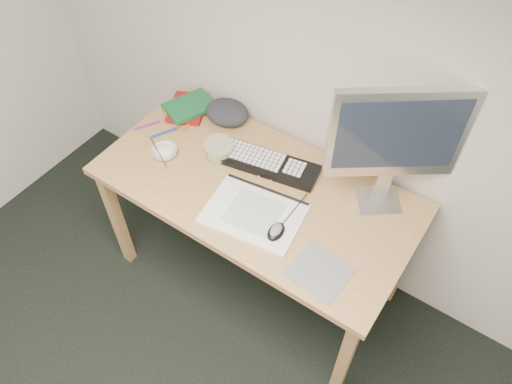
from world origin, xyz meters
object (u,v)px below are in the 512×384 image
sketchpad (254,213)px  monitor (396,138)px  desk (256,199)px  keyboard (266,163)px  rice_bowl (165,152)px

sketchpad → monitor: monitor is taller
desk → sketchpad: (0.08, -0.13, 0.09)m
keyboard → rice_bowl: 0.47m
desk → keyboard: (-0.03, 0.13, 0.10)m
keyboard → sketchpad: bearing=-77.8°
rice_bowl → keyboard: bearing=26.4°
keyboard → rice_bowl: (-0.42, -0.21, 0.00)m
desk → rice_bowl: rice_bowl is taller
desk → sketchpad: size_ratio=3.54×
monitor → rice_bowl: (-0.92, -0.30, -0.35)m
keyboard → monitor: monitor is taller
keyboard → rice_bowl: rice_bowl is taller
desk → keyboard: bearing=103.1°
desk → rice_bowl: bearing=-170.2°
keyboard → desk: bearing=-87.7°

